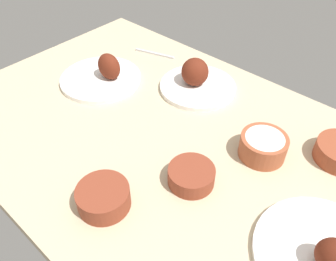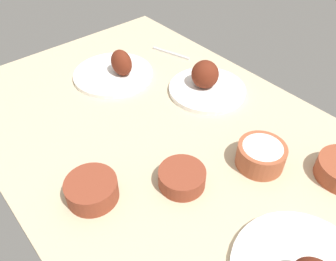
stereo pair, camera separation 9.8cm
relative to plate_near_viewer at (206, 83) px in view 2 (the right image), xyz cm
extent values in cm
cube|color=#C6B28E|center=(8.92, -24.38, -4.99)|extent=(140.00, 90.00, 4.00)
cylinder|color=white|center=(0.70, -0.05, -2.19)|extent=(25.93, 25.93, 1.60)
ellipsoid|color=#602314|center=(-0.95, 0.07, 2.97)|extent=(9.25, 9.03, 9.49)
cylinder|color=white|center=(-27.71, -19.16, -2.19)|extent=(28.23, 28.23, 1.60)
ellipsoid|color=#602314|center=(-24.99, -16.94, 2.90)|extent=(8.82, 6.48, 9.33)
cylinder|color=brown|center=(13.77, -52.47, -0.28)|extent=(12.72, 12.72, 5.43)
cylinder|color=#9E3314|center=(13.77, -52.47, 1.94)|extent=(10.43, 10.43, 1.00)
cylinder|color=#A35133|center=(33.11, -12.90, 0.21)|extent=(12.73, 12.73, 6.40)
cylinder|color=white|center=(33.11, -12.90, 2.90)|extent=(10.44, 10.44, 1.00)
cylinder|color=brown|center=(24.75, -33.21, -0.69)|extent=(11.92, 11.92, 4.61)
cylinder|color=#DBCC7A|center=(24.75, -33.21, 1.12)|extent=(9.77, 9.77, 1.00)
cube|color=silver|center=(-26.18, 6.78, -2.59)|extent=(16.02, 5.88, 0.80)
camera|label=1|loc=(57.50, -78.30, 65.33)|focal=36.41mm
camera|label=2|loc=(64.33, -71.25, 65.33)|focal=36.41mm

